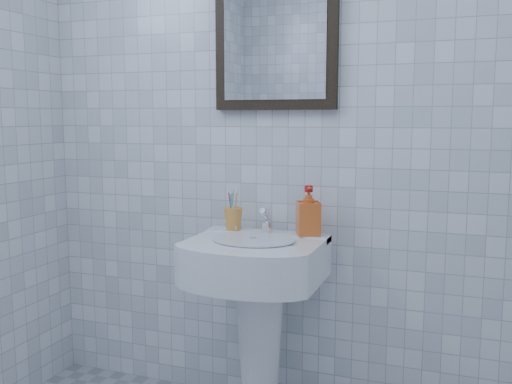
% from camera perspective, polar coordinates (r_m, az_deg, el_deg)
% --- Properties ---
extents(wall_back, '(2.20, 0.02, 2.50)m').
position_cam_1_polar(wall_back, '(2.30, 3.27, 8.45)').
color(wall_back, white).
rests_on(wall_back, ground).
extents(washbasin, '(0.50, 0.36, 0.77)m').
position_cam_1_polar(washbasin, '(2.22, 0.20, -10.76)').
color(washbasin, white).
rests_on(washbasin, ground).
extents(faucet, '(0.04, 0.09, 0.10)m').
position_cam_1_polar(faucet, '(2.24, 1.00, -3.08)').
color(faucet, silver).
rests_on(faucet, washbasin).
extents(toothbrush_cup, '(0.08, 0.08, 0.09)m').
position_cam_1_polar(toothbrush_cup, '(2.30, -2.29, -2.69)').
color(toothbrush_cup, gold).
rests_on(toothbrush_cup, washbasin).
extents(soap_dispenser, '(0.11, 0.12, 0.19)m').
position_cam_1_polar(soap_dispenser, '(2.20, 5.27, -1.85)').
color(soap_dispenser, '#BF3D12').
rests_on(soap_dispenser, washbasin).
extents(wall_mirror, '(0.50, 0.04, 0.62)m').
position_cam_1_polar(wall_mirror, '(2.32, 1.94, 15.88)').
color(wall_mirror, black).
rests_on(wall_mirror, wall_back).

